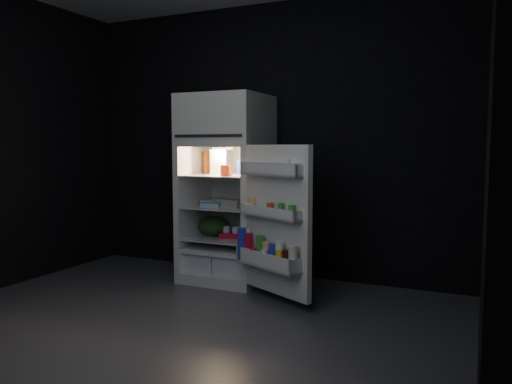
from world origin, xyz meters
The scene contains 18 objects.
floor centered at (0.00, 0.00, 0.00)m, with size 4.00×3.40×0.00m, color #4C4C51.
wall_back centered at (0.00, 1.70, 1.35)m, with size 4.00×0.00×2.70m, color black.
wall_right centered at (2.00, 0.00, 1.35)m, with size 0.00×3.40×2.70m, color black.
refrigerator centered at (-0.26, 1.32, 0.96)m, with size 0.76×0.71×1.78m.
fridge_door centered at (0.46, 0.77, 0.68)m, with size 0.73×0.50×1.22m.
milk_jug centered at (-0.34, 1.30, 1.15)m, with size 0.15×0.15×0.24m, color white.
mayo_jar centered at (-0.12, 1.36, 1.10)m, with size 0.10×0.10×0.14m, color #2030B0.
jam_jar centered at (-0.01, 1.26, 1.09)m, with size 0.10×0.10×0.13m, color black.
amber_bottle centered at (-0.53, 1.41, 1.14)m, with size 0.09×0.09×0.22m, color #CD5C20.
small_carton centered at (-0.16, 1.11, 1.08)m, with size 0.08×0.06×0.10m, color red.
egg_carton centered at (-0.20, 1.22, 0.76)m, with size 0.29×0.11×0.07m, color #9B958C.
pie centered at (-0.42, 1.35, 0.75)m, with size 0.28×0.28×0.04m, color tan.
flat_package centered at (-0.33, 1.12, 0.75)m, with size 0.18×0.09×0.04m, color #87B1D1.
wrapped_pkg centered at (-0.11, 1.45, 0.75)m, with size 0.11×0.09×0.05m, color beige.
produce_bag centered at (-0.39, 1.28, 0.52)m, with size 0.32×0.27×0.20m, color #193815.
yogurt_tray centered at (-0.17, 1.24, 0.45)m, with size 0.24×0.13×0.05m, color #B10F2B.
small_can_red centered at (-0.14, 1.42, 0.47)m, with size 0.06×0.06×0.09m, color #B10F2B.
small_can_silver centered at (0.01, 1.39, 0.47)m, with size 0.07×0.07×0.09m, color white.
Camera 1 is at (1.99, -2.92, 1.30)m, focal length 35.00 mm.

